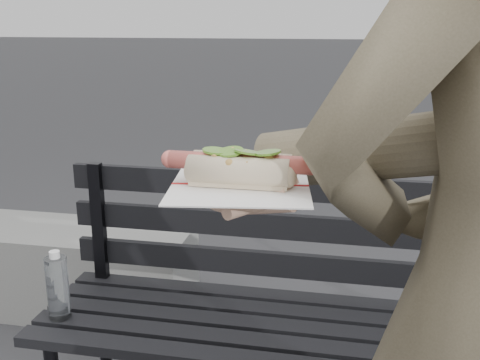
# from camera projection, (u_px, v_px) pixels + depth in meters

# --- Properties ---
(park_bench) EXTENTS (1.50, 0.44, 0.88)m
(park_bench) POSITION_uv_depth(u_px,v_px,m) (289.00, 300.00, 1.67)
(park_bench) COLOR black
(park_bench) RESTS_ON ground
(concrete_block) EXTENTS (1.20, 0.40, 0.40)m
(concrete_block) POSITION_uv_depth(u_px,v_px,m) (64.00, 269.00, 2.63)
(concrete_block) COLOR slate
(concrete_block) RESTS_ON ground
(held_hotdog) EXTENTS (0.62, 0.30, 0.20)m
(held_hotdog) POSITION_uv_depth(u_px,v_px,m) (380.00, 154.00, 0.78)
(held_hotdog) COLOR brown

